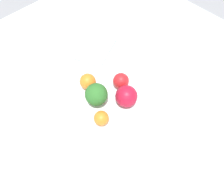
% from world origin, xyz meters
% --- Properties ---
extents(ground_plane, '(6.00, 6.00, 0.00)m').
position_xyz_m(ground_plane, '(0.00, 0.00, 0.00)').
color(ground_plane, gray).
extents(table_surface, '(1.20, 1.20, 0.02)m').
position_xyz_m(table_surface, '(0.00, 0.00, 0.01)').
color(table_surface, silver).
rests_on(table_surface, ground_plane).
extents(bowl, '(0.25, 0.25, 0.04)m').
position_xyz_m(bowl, '(0.00, 0.00, 0.04)').
color(bowl, white).
rests_on(bowl, table_surface).
extents(broccoli, '(0.06, 0.06, 0.07)m').
position_xyz_m(broccoli, '(0.04, -0.02, 0.10)').
color(broccoli, '#99C17A').
rests_on(broccoli, bowl).
extents(apple_red, '(0.05, 0.05, 0.05)m').
position_xyz_m(apple_red, '(-0.05, -0.01, 0.08)').
color(apple_red, red).
rests_on(apple_red, bowl).
extents(apple_green, '(0.06, 0.06, 0.06)m').
position_xyz_m(apple_green, '(-0.02, 0.04, 0.09)').
color(apple_green, '#B7142D').
rests_on(apple_green, bowl).
extents(orange_front, '(0.04, 0.04, 0.04)m').
position_xyz_m(orange_front, '(0.08, 0.04, 0.08)').
color(orange_front, orange).
rests_on(orange_front, bowl).
extents(orange_back, '(0.05, 0.05, 0.05)m').
position_xyz_m(orange_back, '(0.02, -0.08, 0.08)').
color(orange_back, orange).
rests_on(orange_back, bowl).
extents(napkin, '(0.18, 0.16, 0.01)m').
position_xyz_m(napkin, '(-0.12, -0.21, 0.02)').
color(napkin, silver).
rests_on(napkin, table_surface).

